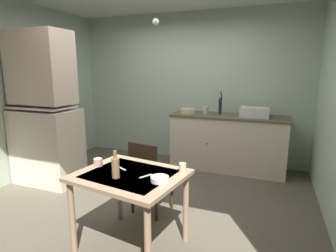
% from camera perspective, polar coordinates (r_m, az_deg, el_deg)
% --- Properties ---
extents(ground_plane, '(5.21, 5.21, 0.00)m').
position_cam_1_polar(ground_plane, '(3.80, -3.98, -14.39)').
color(ground_plane, brown).
extents(wall_back, '(4.31, 0.10, 2.66)m').
position_cam_1_polar(wall_back, '(5.10, 4.41, 7.92)').
color(wall_back, '#B5C9B6').
rests_on(wall_back, ground).
extents(wall_left, '(0.10, 3.58, 2.66)m').
position_cam_1_polar(wall_left, '(4.76, -28.60, 6.24)').
color(wall_left, '#B3C8B2').
rests_on(wall_left, ground).
extents(hutch_cabinet, '(0.94, 0.58, 2.20)m').
position_cam_1_polar(hutch_cabinet, '(4.35, -24.36, 2.20)').
color(hutch_cabinet, beige).
rests_on(hutch_cabinet, ground).
extents(counter_cabinet, '(1.89, 0.64, 0.93)m').
position_cam_1_polar(counter_cabinet, '(4.71, 12.33, -3.36)').
color(counter_cabinet, beige).
rests_on(counter_cabinet, ground).
extents(sink_basin, '(0.44, 0.34, 0.15)m').
position_cam_1_polar(sink_basin, '(4.56, 17.68, 2.80)').
color(sink_basin, silver).
rests_on(sink_basin, counter_cabinet).
extents(hand_pump, '(0.05, 0.27, 0.39)m').
position_cam_1_polar(hand_pump, '(4.66, 10.87, 4.46)').
color(hand_pump, '#232328').
rests_on(hand_pump, counter_cabinet).
extents(mixing_bowl_counter, '(0.26, 0.26, 0.08)m').
position_cam_1_polar(mixing_bowl_counter, '(4.71, 4.18, 3.14)').
color(mixing_bowl_counter, beige).
rests_on(mixing_bowl_counter, counter_cabinet).
extents(stoneware_crock, '(0.10, 0.10, 0.12)m').
position_cam_1_polar(stoneware_crock, '(4.69, 7.89, 3.31)').
color(stoneware_crock, beige).
rests_on(stoneware_crock, counter_cabinet).
extents(dining_table, '(1.06, 0.92, 0.74)m').
position_cam_1_polar(dining_table, '(2.60, -7.96, -12.02)').
color(dining_table, tan).
rests_on(dining_table, ground).
extents(chair_far_side, '(0.47, 0.47, 0.87)m').
position_cam_1_polar(chair_far_side, '(3.22, -4.02, -10.29)').
color(chair_far_side, '#372B1D').
rests_on(chair_far_side, ground).
extents(serving_bowl_wide, '(0.16, 0.16, 0.04)m').
position_cam_1_polar(serving_bowl_wide, '(2.36, -1.74, -11.02)').
color(serving_bowl_wide, white).
rests_on(serving_bowl_wide, dining_table).
extents(teacup_mint, '(0.07, 0.07, 0.08)m').
position_cam_1_polar(teacup_mint, '(2.56, 3.04, -8.66)').
color(teacup_mint, beige).
rests_on(teacup_mint, dining_table).
extents(mug_dark, '(0.09, 0.09, 0.08)m').
position_cam_1_polar(mug_dark, '(2.80, -14.42, -7.34)').
color(mug_dark, tan).
rests_on(mug_dark, dining_table).
extents(glass_bottle, '(0.07, 0.07, 0.25)m').
position_cam_1_polar(glass_bottle, '(2.45, -10.91, -8.43)').
color(glass_bottle, olive).
rests_on(glass_bottle, dining_table).
extents(table_knife, '(0.19, 0.11, 0.00)m').
position_cam_1_polar(table_knife, '(2.71, -10.05, -8.52)').
color(table_knife, silver).
rests_on(table_knife, dining_table).
extents(teaspoon_near_bowl, '(0.08, 0.13, 0.00)m').
position_cam_1_polar(teaspoon_near_bowl, '(2.48, -4.68, -10.40)').
color(teaspoon_near_bowl, beige).
rests_on(teaspoon_near_bowl, dining_table).
extents(pendant_bulb, '(0.08, 0.08, 0.08)m').
position_cam_1_polar(pendant_bulb, '(3.49, -2.56, 20.91)').
color(pendant_bulb, '#F9EFCC').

